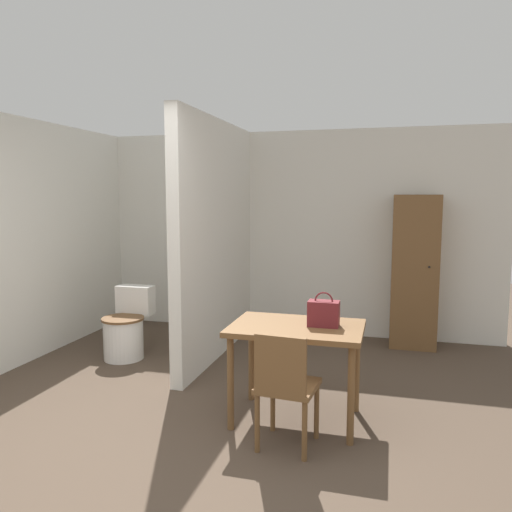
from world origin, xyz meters
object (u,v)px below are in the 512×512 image
Objects in this scene: dining_table at (297,338)px; handbag at (324,313)px; wooden_chair at (285,385)px; wooden_cabinet at (414,271)px; toilet at (126,329)px.

handbag reaches higher than dining_table.
wooden_cabinet is at bearing 76.49° from wooden_chair.
wooden_chair is 2.88m from wooden_cabinet.
dining_table is 3.79× the size of handbag.
toilet is at bearing -157.52° from wooden_cabinet.
toilet is at bearing 149.44° from wooden_chair.
dining_table is 1.20× the size of wooden_chair.
handbag is 2.33m from wooden_cabinet.
wooden_cabinet reaches higher than toilet.
wooden_chair is 2.52m from toilet.
dining_table is 2.29m from toilet.
toilet is at bearing 156.16° from handbag.
wooden_cabinet is (0.93, 2.24, 0.22)m from dining_table.
wooden_chair is 0.65m from handbag.
dining_table is at bearing -26.59° from toilet.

